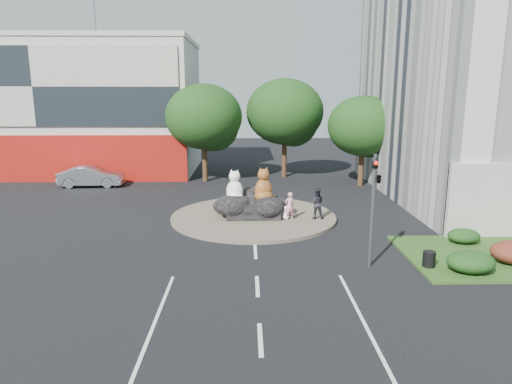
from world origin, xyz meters
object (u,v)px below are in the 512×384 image
kitten_white (285,212)px  pedestrian_pink (290,206)px  kitten_calico (233,212)px  parked_car (91,176)px  cat_tabby (263,184)px  litter_bin (429,259)px  cat_white (235,186)px  pedestrian_dark (317,203)px

kitten_white → pedestrian_pink: bearing=-61.6°
kitten_calico → parked_car: 16.00m
cat_tabby → kitten_calico: (-1.83, -0.78, -1.50)m
cat_tabby → parked_car: cat_tabby is taller
kitten_white → litter_bin: 9.35m
kitten_white → parked_car: parked_car is taller
kitten_calico → pedestrian_pink: (3.34, -0.10, 0.38)m
cat_tabby → pedestrian_pink: cat_tabby is taller
kitten_calico → cat_white: bearing=97.9°
cat_tabby → pedestrian_pink: (1.50, -0.88, -1.12)m
pedestrian_pink → parked_car: pedestrian_pink is taller
kitten_calico → pedestrian_pink: size_ratio=0.53×
cat_white → cat_tabby: 1.73m
kitten_calico → parked_car: parked_car is taller
cat_tabby → litter_bin: size_ratio=3.06×
kitten_calico → litter_bin: 11.48m
pedestrian_dark → pedestrian_pink: bearing=10.6°
cat_tabby → kitten_white: 2.13m
kitten_calico → cat_tabby: bearing=39.7°
cat_white → cat_tabby: bearing=22.0°
cat_white → kitten_white: cat_white is taller
kitten_calico → pedestrian_dark: bearing=17.3°
cat_tabby → kitten_calico: bearing=177.9°
cat_tabby → pedestrian_dark: size_ratio=1.12×
kitten_white → pedestrian_dark: 1.91m
kitten_calico → pedestrian_pink: bearing=14.9°
cat_white → pedestrian_pink: bearing=5.4°
kitten_calico → pedestrian_dark: pedestrian_dark is taller
cat_white → pedestrian_dark: cat_white is taller
cat_tabby → litter_bin: bearing=-75.2°
pedestrian_pink → kitten_white: bearing=-50.6°
cat_white → litter_bin: cat_white is taller
kitten_white → cat_white: bearing=132.2°
cat_tabby → pedestrian_pink: bearing=-55.6°
kitten_white → pedestrian_pink: (0.23, -0.12, 0.41)m
parked_car → litter_bin: bearing=-133.8°
parked_car → litter_bin: 27.48m
pedestrian_pink → pedestrian_dark: (1.61, 0.17, 0.11)m
cat_white → parked_car: (-11.94, 10.07, -1.24)m
kitten_white → kitten_calico: bearing=145.3°
cat_white → kitten_calico: size_ratio=2.26×
kitten_white → pedestrian_pink: size_ratio=0.50×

